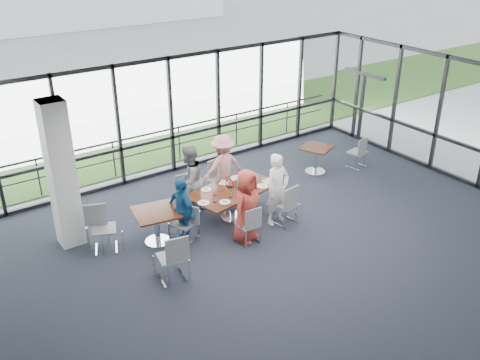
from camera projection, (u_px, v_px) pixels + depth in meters
floor at (288, 252)px, 11.27m from camera, size 12.00×10.00×0.02m
ceiling at (295, 106)px, 9.87m from camera, size 12.00×10.00×0.04m
curtain_wall_back at (171, 116)px, 14.26m from camera, size 12.00×0.10×3.20m
curtain_wall_right at (472, 125)px, 13.65m from camera, size 0.10×10.00×3.20m
exit_door at (361, 107)px, 16.66m from camera, size 0.12×1.60×2.10m
structural_column at (62, 175)px, 10.93m from camera, size 0.50×0.50×3.20m
apron at (106, 122)px, 18.66m from camera, size 80.00×70.00×0.02m
grass_strip at (129, 138)px, 17.17m from camera, size 80.00×5.00×0.01m
guard_rail at (163, 147)px, 15.18m from camera, size 12.00×0.06×0.06m
main_table at (233, 193)px, 12.29m from camera, size 2.22×1.48×0.75m
side_table_left at (156, 216)px, 11.34m from camera, size 1.06×1.06×0.75m
side_table_right at (316, 152)px, 14.59m from camera, size 0.99×0.99×0.75m
diner_near_left at (246, 206)px, 11.35m from camera, size 0.95×0.81×1.65m
diner_near_right at (277, 189)px, 12.02m from camera, size 0.64×0.48×1.69m
diner_far_left at (189, 180)px, 12.42m from camera, size 0.97×0.81×1.72m
diner_far_right at (223, 167)px, 13.18m from camera, size 1.09×0.59×1.65m
diner_end at (182, 210)px, 11.34m from camera, size 0.56×0.92×1.51m
chair_main_nl at (248, 225)px, 11.43m from camera, size 0.45×0.45×0.87m
chair_main_nr at (286, 204)px, 12.14m from camera, size 0.54×0.54×0.97m
chair_main_fl at (188, 195)px, 12.66m from camera, size 0.46×0.46×0.88m
chair_main_fr at (218, 180)px, 13.38m from camera, size 0.49×0.49×0.90m
chair_main_end at (184, 224)px, 11.48m from camera, size 0.53×0.53×0.82m
chair_spare_la at (171, 257)px, 10.19m from camera, size 0.57×0.57×1.00m
chair_spare_lb at (104, 229)px, 11.14m from camera, size 0.63×0.63×0.99m
chair_spare_r at (357, 152)px, 14.96m from camera, size 0.52×0.52×0.91m
plate_nl at (225, 202)px, 11.66m from camera, size 0.25×0.25×0.01m
plate_nr at (263, 186)px, 12.36m from camera, size 0.26×0.26×0.01m
plate_fl at (206, 190)px, 12.20m from camera, size 0.25×0.25×0.01m
plate_fr at (236, 178)px, 12.76m from camera, size 0.28×0.28×0.01m
plate_end at (203, 203)px, 11.63m from camera, size 0.26×0.26×0.01m
tumbler_a at (231, 194)px, 11.85m from camera, size 0.08×0.08×0.15m
tumbler_b at (249, 185)px, 12.29m from camera, size 0.07×0.07×0.14m
tumbler_c at (227, 183)px, 12.36m from camera, size 0.07×0.07×0.13m
tumbler_d at (214, 199)px, 11.64m from camera, size 0.08×0.08×0.15m
menu_a at (244, 199)px, 11.82m from camera, size 0.35×0.28×0.00m
menu_b at (269, 181)px, 12.64m from camera, size 0.34×0.26×0.00m
menu_c at (224, 182)px, 12.55m from camera, size 0.33×0.31×0.00m
condiment_caddy at (230, 187)px, 12.31m from camera, size 0.10×0.07×0.04m
ketchup_bottle at (233, 185)px, 12.25m from camera, size 0.06×0.06×0.18m
green_bottle at (236, 184)px, 12.27m from camera, size 0.05×0.05×0.20m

